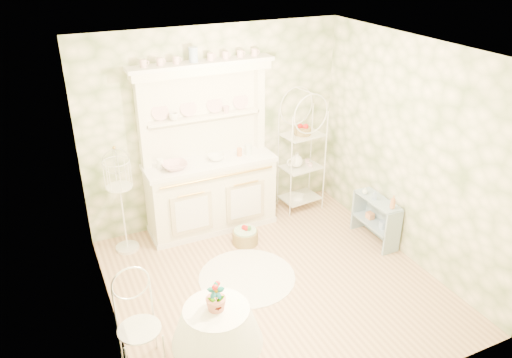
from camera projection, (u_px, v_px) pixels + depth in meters
name	position (u px, v px, depth m)	size (l,w,h in m)	color
floor	(274.00, 284.00, 5.86)	(3.60, 3.60, 0.00)	tan
ceiling	(278.00, 52.00, 4.67)	(3.60, 3.60, 0.00)	white
wall_left	(102.00, 217.00, 4.59)	(3.60, 3.60, 0.00)	#F8EACB
wall_right	(410.00, 153.00, 5.95)	(3.60, 3.60, 0.00)	#F8EACB
wall_back	(215.00, 127.00, 6.73)	(3.60, 3.60, 0.00)	#F8EACB
wall_front	(383.00, 276.00, 3.80)	(3.60, 3.60, 0.00)	#F8EACB
kitchen_dresser	(209.00, 151.00, 6.52)	(1.87, 0.61, 2.29)	white
bakers_rack	(302.00, 153.00, 7.16)	(0.54, 0.39, 1.75)	white
side_shelf	(376.00, 220.00, 6.58)	(0.26, 0.71, 0.61)	#89A1B0
round_table	(218.00, 338.00, 4.56)	(0.68, 0.68, 0.74)	white
cafe_chair	(140.00, 330.00, 4.55)	(0.40, 0.40, 0.88)	white
birdcage_stand	(121.00, 199.00, 6.19)	(0.35, 0.35, 1.47)	white
floor_basket	(245.00, 237.00, 6.60)	(0.29, 0.29, 0.19)	olive
lace_rug	(247.00, 277.00, 5.97)	(1.16, 1.16, 0.01)	white
bowl_floral	(175.00, 168.00, 6.35)	(0.32, 0.32, 0.08)	white
bowl_white	(216.00, 159.00, 6.60)	(0.22, 0.22, 0.07)	white
cup_left	(174.00, 118.00, 6.29)	(0.12, 0.12, 0.09)	white
cup_right	(226.00, 110.00, 6.56)	(0.09, 0.09, 0.09)	white
potted_geranium	(216.00, 300.00, 4.31)	(0.15, 0.11, 0.29)	#3F7238
bottle_amber	(393.00, 204.00, 6.20)	(0.07, 0.07, 0.18)	#C97F50
bottle_blue	(374.00, 197.00, 6.43)	(0.05, 0.05, 0.12)	#8DA5CB
bottle_glass	(365.00, 192.00, 6.56)	(0.07, 0.07, 0.10)	silver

